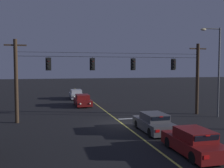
% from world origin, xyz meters
% --- Properties ---
extents(ground_plane, '(180.00, 180.00, 0.00)m').
position_xyz_m(ground_plane, '(0.00, 0.00, 0.00)').
color(ground_plane, black).
extents(lane_centre_stripe, '(0.14, 60.00, 0.01)m').
position_xyz_m(lane_centre_stripe, '(0.00, 8.57, 0.00)').
color(lane_centre_stripe, '#D1C64C').
rests_on(lane_centre_stripe, ground).
extents(stop_bar_paint, '(3.40, 0.36, 0.01)m').
position_xyz_m(stop_bar_paint, '(1.90, 1.97, 0.00)').
color(stop_bar_paint, silver).
rests_on(stop_bar_paint, ground).
extents(signal_span_assembly, '(18.93, 0.32, 7.05)m').
position_xyz_m(signal_span_assembly, '(0.00, 2.57, 3.68)').
color(signal_span_assembly, '#38281C').
rests_on(signal_span_assembly, ground).
extents(traffic_light_leftmost, '(0.48, 0.41, 1.22)m').
position_xyz_m(traffic_light_leftmost, '(-5.91, 2.55, 5.00)').
color(traffic_light_leftmost, black).
extents(traffic_light_left_inner, '(0.48, 0.41, 1.22)m').
position_xyz_m(traffic_light_left_inner, '(-2.05, 2.55, 5.00)').
color(traffic_light_left_inner, black).
extents(traffic_light_centre, '(0.48, 0.41, 1.22)m').
position_xyz_m(traffic_light_centre, '(1.82, 2.55, 5.00)').
color(traffic_light_centre, black).
extents(traffic_light_right_inner, '(0.48, 0.41, 1.22)m').
position_xyz_m(traffic_light_right_inner, '(5.96, 2.55, 5.00)').
color(traffic_light_right_inner, black).
extents(car_waiting_near_lane, '(1.80, 4.33, 1.39)m').
position_xyz_m(car_waiting_near_lane, '(1.46, -3.12, 0.65)').
color(car_waiting_near_lane, '#4C4C51').
rests_on(car_waiting_near_lane, ground).
extents(car_oncoming_lead, '(1.80, 4.42, 1.39)m').
position_xyz_m(car_oncoming_lead, '(-1.86, 10.90, 0.65)').
color(car_oncoming_lead, maroon).
rests_on(car_oncoming_lead, ground).
extents(car_oncoming_trailing, '(1.80, 4.42, 1.39)m').
position_xyz_m(car_oncoming_trailing, '(-1.86, 18.16, 0.65)').
color(car_oncoming_trailing, '#A5A5AD').
rests_on(car_oncoming_trailing, ground).
extents(car_waiting_second_near, '(1.80, 4.33, 1.39)m').
position_xyz_m(car_waiting_second_near, '(1.60, -8.18, 0.65)').
color(car_waiting_second_near, maroon).
rests_on(car_waiting_second_near, ground).
extents(street_lamp_corner, '(2.11, 0.30, 8.38)m').
position_xyz_m(street_lamp_corner, '(9.32, 0.68, 5.01)').
color(street_lamp_corner, '#4C4F54').
rests_on(street_lamp_corner, ground).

